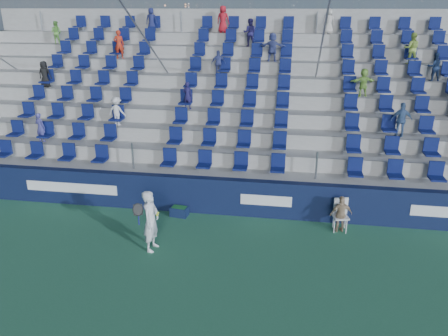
{
  "coord_description": "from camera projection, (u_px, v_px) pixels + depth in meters",
  "views": [
    {
      "loc": [
        2.14,
        -9.47,
        6.34
      ],
      "look_at": [
        0.2,
        2.8,
        1.7
      ],
      "focal_mm": 35.0,
      "sensor_mm": 36.0,
      "label": 1
    }
  ],
  "objects": [
    {
      "name": "ground",
      "position": [
        200.0,
        266.0,
        11.29
      ],
      "size": [
        70.0,
        70.0,
        0.0
      ],
      "primitive_type": "plane",
      "color": "#30724F",
      "rests_on": "ground"
    },
    {
      "name": "grandstand",
      "position": [
        240.0,
        113.0,
        18.17
      ],
      "size": [
        24.0,
        8.17,
        6.63
      ],
      "color": "#A9A8A3",
      "rests_on": "ground"
    },
    {
      "name": "line_judge",
      "position": [
        341.0,
        214.0,
        12.86
      ],
      "size": [
        0.71,
        0.43,
        1.13
      ],
      "primitive_type": "imported",
      "rotation": [
        0.0,
        0.0,
        3.38
      ],
      "color": "tan",
      "rests_on": "ground"
    },
    {
      "name": "ball_bin",
      "position": [
        179.0,
        211.0,
        13.96
      ],
      "size": [
        0.59,
        0.43,
        0.31
      ],
      "color": "#111C3E",
      "rests_on": "ground"
    },
    {
      "name": "sponsor_wall",
      "position": [
        220.0,
        196.0,
        13.99
      ],
      "size": [
        24.0,
        0.32,
        1.2
      ],
      "color": "#10193C",
      "rests_on": "ground"
    },
    {
      "name": "tennis_player",
      "position": [
        151.0,
        221.0,
        11.8
      ],
      "size": [
        0.69,
        0.67,
        1.74
      ],
      "color": "silver",
      "rests_on": "ground"
    },
    {
      "name": "line_judge_chair",
      "position": [
        341.0,
        212.0,
        13.0
      ],
      "size": [
        0.52,
        0.53,
        0.98
      ],
      "color": "white",
      "rests_on": "ground"
    }
  ]
}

